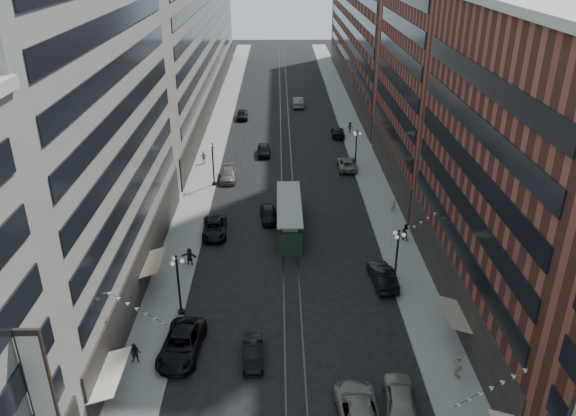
{
  "coord_description": "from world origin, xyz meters",
  "views": [
    {
      "loc": [
        -1.06,
        -10.22,
        28.0
      ],
      "look_at": [
        -0.21,
        37.87,
        5.0
      ],
      "focal_mm": 35.0,
      "sensor_mm": 36.0,
      "label": 1
    }
  ],
  "objects": [
    {
      "name": "pedestrian_8",
      "position": [
        11.85,
        46.87,
        1.03
      ],
      "size": [
        0.74,
        0.59,
        1.76
      ],
      "primitive_type": "imported",
      "rotation": [
        0.0,
        0.0,
        3.44
      ],
      "color": "#BBB59B",
      "rests_on": "sidewalk_east"
    },
    {
      "name": "sidewalk_east",
      "position": [
        11.0,
        70.0,
        0.07
      ],
      "size": [
        4.0,
        180.0,
        0.15
      ],
      "primitive_type": "cube",
      "color": "gray",
      "rests_on": "ground"
    },
    {
      "name": "building_east_far",
      "position": [
        17.0,
        105.0,
        12.0
      ],
      "size": [
        8.0,
        72.0,
        24.0
      ],
      "primitive_type": "cube",
      "color": "brown",
      "rests_on": "ground"
    },
    {
      "name": "lamppost_sw_mid",
      "position": [
        -9.2,
        55.0,
        3.1
      ],
      "size": [
        1.03,
        1.14,
        5.52
      ],
      "color": "black",
      "rests_on": "sidewalk_west"
    },
    {
      "name": "lamppost_se_mid",
      "position": [
        9.2,
        60.0,
        3.1
      ],
      "size": [
        1.03,
        1.14,
        5.52
      ],
      "color": "black",
      "rests_on": "sidewalk_east"
    },
    {
      "name": "building_east_tower",
      "position": [
        17.0,
        56.0,
        21.0
      ],
      "size": [
        8.0,
        26.0,
        42.0
      ],
      "primitive_type": "cube",
      "color": "brown",
      "rests_on": "ground"
    },
    {
      "name": "sidewalk_west",
      "position": [
        -11.0,
        70.0,
        0.07
      ],
      "size": [
        4.0,
        180.0,
        0.15
      ],
      "primitive_type": "cube",
      "color": "gray",
      "rests_on": "ground"
    },
    {
      "name": "building_west_mid",
      "position": [
        -17.0,
        33.0,
        14.0
      ],
      "size": [
        8.0,
        36.0,
        28.0
      ],
      "primitive_type": "cube",
      "color": "gray",
      "rests_on": "ground"
    },
    {
      "name": "car_4",
      "position": [
        6.8,
        17.52,
        0.84
      ],
      "size": [
        2.46,
        5.11,
        1.68
      ],
      "primitive_type": "imported",
      "rotation": [
        0.0,
        0.0,
        3.04
      ],
      "color": "gray",
      "rests_on": "ground"
    },
    {
      "name": "car_10",
      "position": [
        8.17,
        32.29,
        0.84
      ],
      "size": [
        2.23,
        5.22,
        1.67
      ],
      "primitive_type": "imported",
      "rotation": [
        0.0,
        0.0,
        3.23
      ],
      "color": "black",
      "rests_on": "ground"
    },
    {
      "name": "car_14",
      "position": [
        2.61,
        92.01,
        0.89
      ],
      "size": [
        1.91,
        5.41,
        1.78
      ],
      "primitive_type": "imported",
      "rotation": [
        0.0,
        0.0,
        3.15
      ],
      "color": "slate",
      "rests_on": "ground"
    },
    {
      "name": "pedestrian_9",
      "position": [
        10.38,
        76.01,
        0.99
      ],
      "size": [
        1.14,
        0.63,
        1.67
      ],
      "primitive_type": "imported",
      "rotation": [
        0.0,
        0.0,
        0.18
      ],
      "color": "black",
      "rests_on": "sidewalk_east"
    },
    {
      "name": "ground",
      "position": [
        0.0,
        60.0,
        0.0
      ],
      "size": [
        220.0,
        220.0,
        0.0
      ],
      "primitive_type": "plane",
      "color": "black",
      "rests_on": "ground"
    },
    {
      "name": "car_extra_0",
      "position": [
        -2.2,
        45.19,
        0.74
      ],
      "size": [
        2.24,
        4.54,
        1.49
      ],
      "primitive_type": "imported",
      "rotation": [
        0.0,
        0.0,
        0.11
      ],
      "color": "black",
      "rests_on": "ground"
    },
    {
      "name": "pedestrian_2",
      "position": [
        -11.55,
        22.05,
        0.97
      ],
      "size": [
        0.8,
        0.45,
        1.64
      ],
      "primitive_type": "imported",
      "rotation": [
        0.0,
        0.0,
        0.01
      ],
      "color": "black",
      "rests_on": "sidewalk_west"
    },
    {
      "name": "rail_east",
      "position": [
        0.7,
        70.0,
        0.01
      ],
      "size": [
        0.12,
        180.0,
        0.02
      ],
      "primitive_type": "cube",
      "color": "#2D2D33",
      "rests_on": "ground"
    },
    {
      "name": "lamppost_sw_far",
      "position": [
        -9.2,
        28.0,
        3.1
      ],
      "size": [
        1.03,
        1.14,
        5.52
      ],
      "color": "black",
      "rests_on": "sidewalk_west"
    },
    {
      "name": "building_west_far",
      "position": [
        -17.0,
        96.0,
        13.0
      ],
      "size": [
        8.0,
        90.0,
        26.0
      ],
      "primitive_type": "cube",
      "color": "gray",
      "rests_on": "ground"
    },
    {
      "name": "car_11",
      "position": [
        8.15,
        60.48,
        0.74
      ],
      "size": [
        2.56,
        5.39,
        1.49
      ],
      "primitive_type": "imported",
      "rotation": [
        0.0,
        0.0,
        3.12
      ],
      "color": "slate",
      "rests_on": "ground"
    },
    {
      "name": "streetcar",
      "position": [
        0.0,
        42.94,
        1.47
      ],
      "size": [
        2.55,
        11.52,
        3.19
      ],
      "color": "#223528",
      "rests_on": "ground"
    },
    {
      "name": "car_13",
      "position": [
        -3.23,
        66.11,
        0.76
      ],
      "size": [
        1.97,
        4.53,
        1.52
      ],
      "primitive_type": "imported",
      "rotation": [
        0.0,
        0.0,
        0.04
      ],
      "color": "black",
      "rests_on": "ground"
    },
    {
      "name": "lamppost_se_far",
      "position": [
        9.2,
        32.0,
        3.1
      ],
      "size": [
        1.03,
        1.14,
        5.52
      ],
      "color": "black",
      "rests_on": "sidewalk_east"
    },
    {
      "name": "car_extra_1",
      "position": [
        3.94,
        16.52,
        0.82
      ],
      "size": [
        2.99,
        6.03,
        1.64
      ],
      "primitive_type": "imported",
      "rotation": [
        0.0,
        0.0,
        3.19
      ],
      "color": "slate",
      "rests_on": "ground"
    },
    {
      "name": "pedestrian_4",
      "position": [
        11.39,
        20.17,
        1.01
      ],
      "size": [
        0.8,
        1.1,
        1.71
      ],
      "primitive_type": "imported",
      "rotation": [
        0.0,
        0.0,
        1.95
      ],
      "color": "beige",
      "rests_on": "sidewalk_east"
    },
    {
      "name": "car_5",
      "position": [
        -3.04,
        22.37,
        0.69
      ],
      "size": [
        1.65,
        4.25,
        1.38
      ],
      "primitive_type": "imported",
      "rotation": [
        0.0,
        0.0,
        0.05
      ],
      "color": "black",
      "rests_on": "ground"
    },
    {
      "name": "car_9",
      "position": [
        -7.31,
        84.4,
        0.79
      ],
      "size": [
        2.07,
        4.74,
        1.59
      ],
      "primitive_type": "imported",
      "rotation": [
        0.0,
        0.0,
        0.04
      ],
      "color": "black",
      "rests_on": "ground"
    },
    {
      "name": "pedestrian_7",
      "position": [
        11.85,
        40.29,
        1.05
      ],
      "size": [
        1.0,
        0.87,
        1.8
      ],
      "primitive_type": "imported",
      "rotation": [
        0.0,
        0.0,
        2.59
      ],
      "color": "black",
      "rests_on": "sidewalk_east"
    },
    {
      "name": "car_2",
      "position": [
        -8.4,
        23.17,
        0.85
      ],
      "size": [
        3.36,
        6.32,
        1.69
      ],
      "primitive_type": "imported",
      "rotation": [
        0.0,
        0.0,
        -0.09
      ],
      "color": "black",
      "rests_on": "ground"
    },
    {
      "name": "car_7",
      "position": [
        -7.84,
        42.02,
        0.74
      ],
      "size": [
        2.82,
        5.51,
        1.49
      ],
      "primitive_type": "imported",
      "rotation": [
        0.0,
        0.0,
        0.07
      ],
      "color": "black",
      "rests_on": "ground"
    },
    {
      "name": "building_east_mid",
      "position": [
        17.0,
        28.0,
        12.0
      ],
      "size": [
        8.0,
        30.0,
        24.0
      ],
      "primitive_type": "cube",
      "color": "brown",
      "rests_on": "ground"
    },
    {
      "name": "rail_west",
      "position": [
        -0.7,
        70.0,
        0.01
      ],
      "size": [
        0.12,
        180.0,
        0.02
      ],
      "primitive_type": "cube",
      "color": "#2D2D33",
      "rests_on": "ground"
    },
    {
      "name": "pedestrian_6",
      "position": [
        -11.37,
        62.6,
        0.99
      ],
      "size": [
        1.03,
        0.55,
        1.69
      ],
      "primitive_type": "imported",
      "rotation": [
        0.0,
        0.0,
        3.25
      ],
      "color": "#A69D8A",
      "rests_on": "sidewalk_west"
    },
    {
      "name": "car_12",
      "position": [
        8.29,
        74.48,
        0.71
      ],
      "size": [
        2.13,
        4.95,
        1.42
      ],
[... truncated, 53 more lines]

